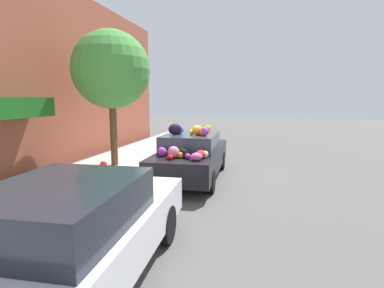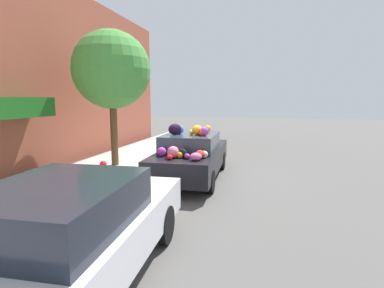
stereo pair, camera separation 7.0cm
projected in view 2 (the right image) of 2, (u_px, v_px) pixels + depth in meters
name	position (u px, v px, depth m)	size (l,w,h in m)	color
ground_plane	(188.00, 178.00, 9.22)	(60.00, 60.00, 0.00)	#565451
sidewalk_curb	(109.00, 170.00, 9.86)	(24.00, 3.20, 0.14)	#B2ADA3
building_facade	(42.00, 76.00, 9.80)	(18.00, 1.20, 6.43)	#9E4C38
street_tree	(112.00, 70.00, 9.92)	(2.58, 2.58, 4.51)	brown
fire_hydrant	(104.00, 174.00, 7.69)	(0.20, 0.20, 0.70)	red
art_car	(192.00, 155.00, 9.01)	(4.45, 1.84, 1.70)	black
parked_car_plain	(68.00, 235.00, 3.70)	(4.58, 2.03, 1.43)	silver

